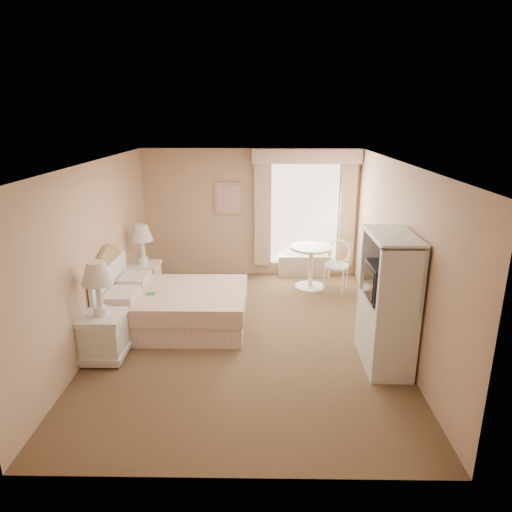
{
  "coord_description": "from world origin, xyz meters",
  "views": [
    {
      "loc": [
        0.23,
        -6.05,
        3.1
      ],
      "look_at": [
        0.14,
        0.3,
        1.13
      ],
      "focal_mm": 32.0,
      "sensor_mm": 36.0,
      "label": 1
    }
  ],
  "objects_px": {
    "bed": "(173,306)",
    "nightstand_far": "(144,271)",
    "nightstand_near": "(102,325)",
    "armoire": "(387,312)",
    "cafe_chair": "(337,261)",
    "round_table": "(311,260)"
  },
  "relations": [
    {
      "from": "bed",
      "to": "nightstand_far",
      "type": "distance_m",
      "value": 1.36
    },
    {
      "from": "nightstand_near",
      "to": "armoire",
      "type": "height_order",
      "value": "armoire"
    },
    {
      "from": "armoire",
      "to": "cafe_chair",
      "type": "bearing_deg",
      "value": 94.51
    },
    {
      "from": "bed",
      "to": "nightstand_far",
      "type": "bearing_deg",
      "value": 121.91
    },
    {
      "from": "round_table",
      "to": "cafe_chair",
      "type": "distance_m",
      "value": 0.48
    },
    {
      "from": "nightstand_far",
      "to": "nightstand_near",
      "type": "bearing_deg",
      "value": -90.0
    },
    {
      "from": "bed",
      "to": "nightstand_far",
      "type": "relative_size",
      "value": 1.58
    },
    {
      "from": "bed",
      "to": "round_table",
      "type": "bearing_deg",
      "value": 36.44
    },
    {
      "from": "round_table",
      "to": "nightstand_far",
      "type": "bearing_deg",
      "value": -170.1
    },
    {
      "from": "nightstand_near",
      "to": "armoire",
      "type": "relative_size",
      "value": 0.77
    },
    {
      "from": "bed",
      "to": "cafe_chair",
      "type": "distance_m",
      "value": 3.17
    },
    {
      "from": "nightstand_near",
      "to": "bed",
      "type": "bearing_deg",
      "value": 54.99
    },
    {
      "from": "cafe_chair",
      "to": "armoire",
      "type": "height_order",
      "value": "armoire"
    },
    {
      "from": "nightstand_far",
      "to": "cafe_chair",
      "type": "height_order",
      "value": "nightstand_far"
    },
    {
      "from": "bed",
      "to": "nightstand_near",
      "type": "bearing_deg",
      "value": -125.01
    },
    {
      "from": "round_table",
      "to": "cafe_chair",
      "type": "relative_size",
      "value": 0.87
    },
    {
      "from": "round_table",
      "to": "cafe_chair",
      "type": "height_order",
      "value": "cafe_chair"
    },
    {
      "from": "bed",
      "to": "nightstand_near",
      "type": "height_order",
      "value": "nightstand_near"
    },
    {
      "from": "nightstand_near",
      "to": "cafe_chair",
      "type": "relative_size",
      "value": 1.44
    },
    {
      "from": "nightstand_far",
      "to": "cafe_chair",
      "type": "relative_size",
      "value": 1.41
    },
    {
      "from": "bed",
      "to": "nightstand_near",
      "type": "relative_size",
      "value": 1.54
    },
    {
      "from": "armoire",
      "to": "round_table",
      "type": "bearing_deg",
      "value": 104.29
    }
  ]
}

